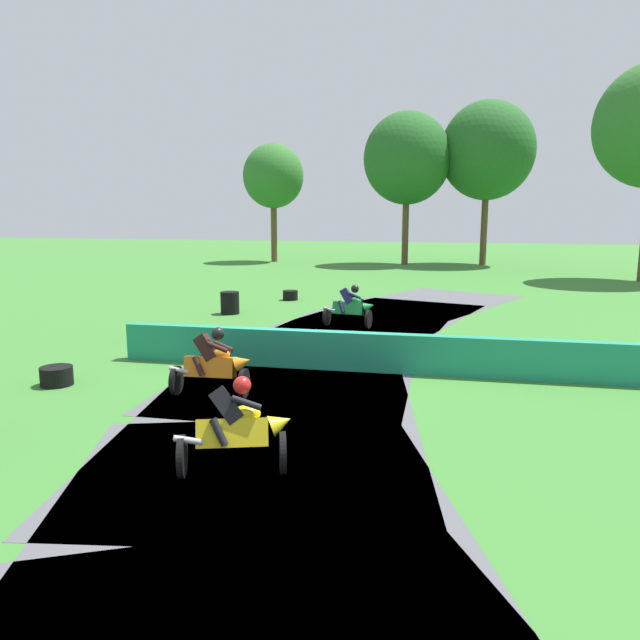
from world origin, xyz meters
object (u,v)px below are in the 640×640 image
object	(u,v)px
tire_stack_mid_b	(146,335)
tire_stack_far	(57,376)
motorcycle_chase_orange	(214,364)
tire_stack_mid_a	(230,303)
motorcycle_lead_green	(351,307)
tire_stack_near	(290,295)
motorcycle_trailing_yellow	(238,428)

from	to	relation	value
tire_stack_mid_b	tire_stack_far	size ratio (longest dim) A/B	1.01
motorcycle_chase_orange	tire_stack_mid_a	size ratio (longest dim) A/B	2.10
tire_stack_mid_a	tire_stack_mid_b	world-z (taller)	tire_stack_mid_a
motorcycle_lead_green	motorcycle_chase_orange	world-z (taller)	motorcycle_chase_orange
motorcycle_lead_green	tire_stack_mid_b	xyz separation A→B (m)	(-5.23, -3.57, -0.43)
motorcycle_chase_orange	tire_stack_near	distance (m)	13.28
tire_stack_mid_b	motorcycle_trailing_yellow	bearing A→B (deg)	-53.64
motorcycle_lead_green	motorcycle_trailing_yellow	distance (m)	11.17
motorcycle_lead_green	tire_stack_near	world-z (taller)	motorcycle_lead_green
tire_stack_far	tire_stack_near	bearing A→B (deg)	83.70
motorcycle_lead_green	motorcycle_chase_orange	distance (m)	8.04
motorcycle_lead_green	motorcycle_chase_orange	bearing A→B (deg)	-99.76
motorcycle_trailing_yellow	tire_stack_far	world-z (taller)	motorcycle_trailing_yellow
tire_stack_mid_a	tire_stack_far	size ratio (longest dim) A/B	1.19
motorcycle_chase_orange	motorcycle_trailing_yellow	xyz separation A→B (m)	(1.72, -3.24, -0.03)
motorcycle_chase_orange	tire_stack_near	size ratio (longest dim) A/B	2.71
motorcycle_trailing_yellow	motorcycle_lead_green	bearing A→B (deg)	91.82
motorcycle_trailing_yellow	tire_stack_mid_b	bearing A→B (deg)	126.36
motorcycle_trailing_yellow	tire_stack_mid_b	size ratio (longest dim) A/B	2.47
motorcycle_trailing_yellow	motorcycle_chase_orange	bearing A→B (deg)	117.91
motorcycle_chase_orange	motorcycle_trailing_yellow	distance (m)	3.67
motorcycle_trailing_yellow	tire_stack_mid_b	distance (m)	9.44
tire_stack_near	tire_stack_mid_a	bearing A→B (deg)	-107.43
tire_stack_near	tire_stack_mid_a	size ratio (longest dim) A/B	0.78
tire_stack_mid_a	tire_stack_mid_b	bearing A→B (deg)	-96.68
motorcycle_chase_orange	tire_stack_mid_a	distance (m)	9.89
motorcycle_trailing_yellow	tire_stack_near	bearing A→B (deg)	103.14
motorcycle_lead_green	tire_stack_near	bearing A→B (deg)	123.74
tire_stack_far	motorcycle_chase_orange	bearing A→B (deg)	0.91
motorcycle_trailing_yellow	tire_stack_far	xyz separation A→B (m)	(-5.27, 3.18, -0.43)
tire_stack_mid_a	tire_stack_far	world-z (taller)	tire_stack_mid_a
motorcycle_trailing_yellow	tire_stack_near	distance (m)	16.80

